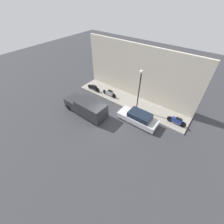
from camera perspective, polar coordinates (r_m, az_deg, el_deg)
ground_plane at (r=16.13m, az=-2.08°, el=-3.78°), size 60.00×60.00×0.00m
sidewalk at (r=18.93m, az=6.55°, el=4.09°), size 2.79×14.38×0.16m
building_facade at (r=18.44m, az=9.95°, el=14.34°), size 0.30×14.38×6.54m
parked_car at (r=15.92m, az=10.00°, el=-2.16°), size 1.61×4.27×1.29m
delivery_van at (r=16.82m, az=-9.89°, el=1.96°), size 1.85×5.12×1.82m
motorcycle_blue at (r=16.71m, az=23.44°, el=-3.07°), size 0.30×1.97×0.88m
motorcycle_black at (r=20.65m, az=-6.99°, el=9.22°), size 0.30×2.06×0.80m
scooter_silver at (r=19.38m, az=-1.00°, el=7.33°), size 0.30×2.07×0.86m
streetlamp at (r=15.72m, az=10.58°, el=10.43°), size 0.38×0.38×4.91m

